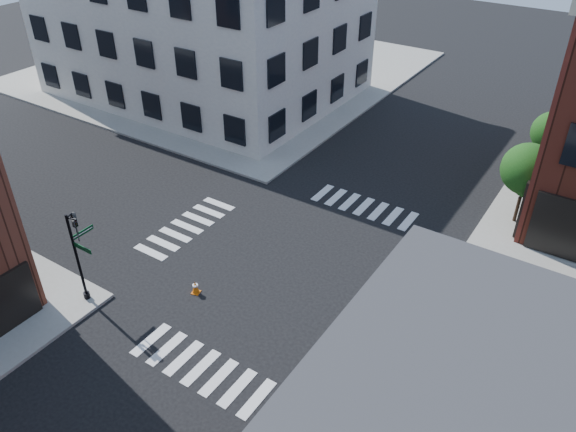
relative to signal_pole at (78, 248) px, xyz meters
The scene contains 7 objects.
ground 9.90m from the signal_pole, 44.81° to the left, with size 120.00×120.00×0.00m, color black.
sidewalk_nw 31.27m from the signal_pole, 117.29° to the left, with size 30.00×30.00×0.15m, color gray.
building_nw 25.92m from the signal_pole, 118.43° to the left, with size 22.00×16.00×11.00m, color silver.
tree_near 21.94m from the signal_pole, 49.38° to the left, with size 2.69×2.69×4.49m.
tree_far 26.78m from the signal_pole, 57.77° to the left, with size 2.43×2.43×4.07m.
signal_pole is the anchor object (origin of this frame).
traffic_cone 5.31m from the signal_pole, 38.78° to the left, with size 0.44×0.44×0.67m.
Camera 1 is at (11.08, -17.63, 17.09)m, focal length 35.00 mm.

